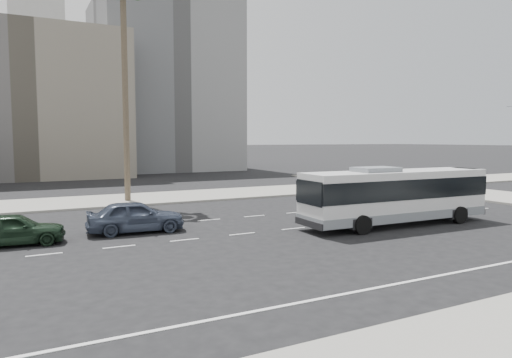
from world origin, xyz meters
TOP-DOWN VIEW (x-y plane):
  - ground at (0.00, 0.00)m, footprint 700.00×700.00m
  - sidewalk_north at (0.00, 15.50)m, footprint 120.00×7.00m
  - midrise_beige_west at (-12.00, 45.00)m, footprint 24.00×18.00m
  - midrise_gray_center at (8.00, 52.00)m, footprint 20.00×20.00m
  - civic_tower at (-2.00, 250.00)m, footprint 42.00×42.00m
  - highrise_right at (45.00, 230.00)m, footprint 26.00×26.00m
  - highrise_far at (70.00, 260.00)m, footprint 22.00×22.00m
  - city_bus at (5.61, -1.64)m, footprint 11.34×2.80m
  - car_a at (-7.61, 2.90)m, footprint 2.33×4.97m
  - car_b at (-13.11, 2.50)m, footprint 2.14×4.45m

SIDE VIEW (x-z plane):
  - ground at x=0.00m, z-range 0.00..0.00m
  - sidewalk_north at x=0.00m, z-range 0.00..0.15m
  - car_b at x=-13.11m, z-range 0.00..1.47m
  - car_a at x=-7.61m, z-range 0.00..1.65m
  - city_bus at x=5.61m, z-range 0.08..3.32m
  - midrise_beige_west at x=-12.00m, z-range 0.00..18.00m
  - midrise_gray_center at x=8.00m, z-range 0.00..26.00m
  - highrise_far at x=70.00m, z-range 0.00..60.00m
  - highrise_right at x=45.00m, z-range 0.00..70.00m
  - civic_tower at x=-2.00m, z-range -25.67..103.33m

